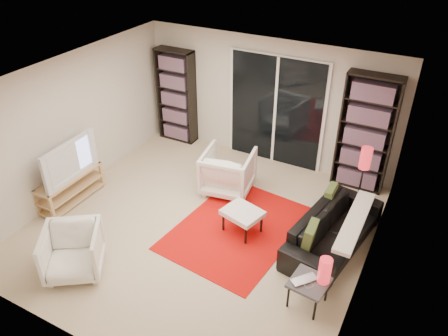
% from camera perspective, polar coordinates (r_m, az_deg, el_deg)
% --- Properties ---
extents(floor, '(5.00, 5.00, 0.00)m').
position_cam_1_polar(floor, '(7.07, -2.96, -7.52)').
color(floor, beige).
rests_on(floor, ground).
extents(wall_back, '(5.00, 0.02, 2.40)m').
position_cam_1_polar(wall_back, '(8.36, 5.66, 8.70)').
color(wall_back, beige).
rests_on(wall_back, ground).
extents(wall_front, '(5.00, 0.02, 2.40)m').
position_cam_1_polar(wall_front, '(4.87, -18.91, -12.84)').
color(wall_front, beige).
rests_on(wall_front, ground).
extents(wall_left, '(0.02, 5.00, 2.40)m').
position_cam_1_polar(wall_left, '(7.82, -19.24, 5.26)').
color(wall_left, beige).
rests_on(wall_left, ground).
extents(wall_right, '(0.02, 5.00, 2.40)m').
position_cam_1_polar(wall_right, '(5.70, 18.97, -5.39)').
color(wall_right, beige).
rests_on(wall_right, ground).
extents(ceiling, '(5.00, 5.00, 0.02)m').
position_cam_1_polar(ceiling, '(5.84, -3.62, 10.93)').
color(ceiling, white).
rests_on(ceiling, wall_back).
extents(sliding_door, '(1.92, 0.08, 2.16)m').
position_cam_1_polar(sliding_door, '(8.33, 6.78, 7.38)').
color(sliding_door, white).
rests_on(sliding_door, ground).
extents(bookshelf_left, '(0.80, 0.30, 1.95)m').
position_cam_1_polar(bookshelf_left, '(9.17, -6.24, 9.31)').
color(bookshelf_left, black).
rests_on(bookshelf_left, ground).
extents(bookshelf_right, '(0.90, 0.30, 2.10)m').
position_cam_1_polar(bookshelf_right, '(7.83, 18.00, 4.27)').
color(bookshelf_right, black).
rests_on(bookshelf_right, ground).
extents(tv_stand, '(0.40, 1.24, 0.50)m').
position_cam_1_polar(tv_stand, '(7.90, -19.39, -2.42)').
color(tv_stand, tan).
rests_on(tv_stand, floor).
extents(tv, '(0.19, 1.18, 0.68)m').
position_cam_1_polar(tv, '(7.59, -20.05, 1.12)').
color(tv, black).
rests_on(tv, tv_stand).
extents(rug, '(1.92, 2.46, 0.01)m').
position_cam_1_polar(rug, '(7.00, 1.78, -7.88)').
color(rug, red).
rests_on(rug, floor).
extents(sofa, '(1.08, 2.08, 0.58)m').
position_cam_1_polar(sofa, '(6.73, 14.16, -7.83)').
color(sofa, black).
rests_on(sofa, floor).
extents(armchair_back, '(0.96, 0.98, 0.78)m').
position_cam_1_polar(armchair_back, '(7.64, 0.52, -0.44)').
color(armchair_back, white).
rests_on(armchair_back, floor).
extents(armchair_front, '(1.05, 1.06, 0.70)m').
position_cam_1_polar(armchair_front, '(6.44, -19.14, -10.28)').
color(armchair_front, white).
rests_on(armchair_front, floor).
extents(ottoman, '(0.67, 0.60, 0.40)m').
position_cam_1_polar(ottoman, '(6.74, 2.44, -5.99)').
color(ottoman, white).
rests_on(ottoman, floor).
extents(side_table, '(0.50, 0.50, 0.40)m').
position_cam_1_polar(side_table, '(5.77, 11.03, -14.65)').
color(side_table, '#444448').
rests_on(side_table, floor).
extents(laptop, '(0.38, 0.39, 0.03)m').
position_cam_1_polar(laptop, '(5.70, 10.68, -14.48)').
color(laptop, silver).
rests_on(laptop, side_table).
extents(table_lamp, '(0.16, 0.16, 0.36)m').
position_cam_1_polar(table_lamp, '(5.65, 13.03, -12.90)').
color(table_lamp, red).
rests_on(table_lamp, side_table).
extents(floor_lamp, '(0.19, 0.19, 1.29)m').
position_cam_1_polar(floor_lamp, '(7.03, 17.83, 0.24)').
color(floor_lamp, black).
rests_on(floor_lamp, floor).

